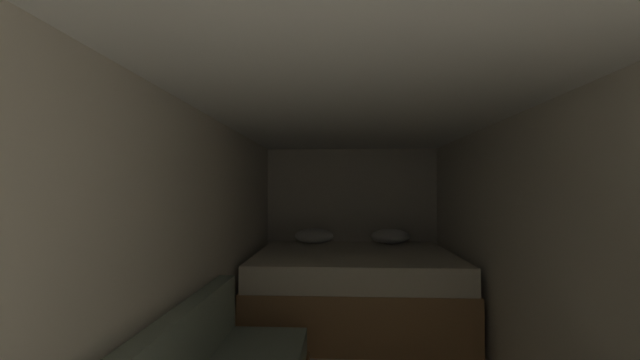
% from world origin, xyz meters
% --- Properties ---
extents(wall_back, '(2.33, 0.05, 1.98)m').
position_xyz_m(wall_back, '(0.00, 4.62, 0.99)').
color(wall_back, beige).
rests_on(wall_back, ground).
extents(wall_left, '(0.05, 5.30, 1.98)m').
position_xyz_m(wall_left, '(-1.14, 1.94, 0.99)').
color(wall_left, beige).
rests_on(wall_left, ground).
extents(wall_right, '(0.05, 5.30, 1.98)m').
position_xyz_m(wall_right, '(1.14, 1.94, 0.99)').
color(wall_right, beige).
rests_on(wall_right, ground).
extents(ceiling_slab, '(2.33, 5.30, 0.05)m').
position_xyz_m(ceiling_slab, '(0.00, 1.94, 2.01)').
color(ceiling_slab, white).
rests_on(ceiling_slab, wall_left).
extents(bed, '(2.11, 1.72, 0.95)m').
position_xyz_m(bed, '(0.00, 3.70, 0.39)').
color(bed, '#9E7247').
rests_on(bed, ground).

